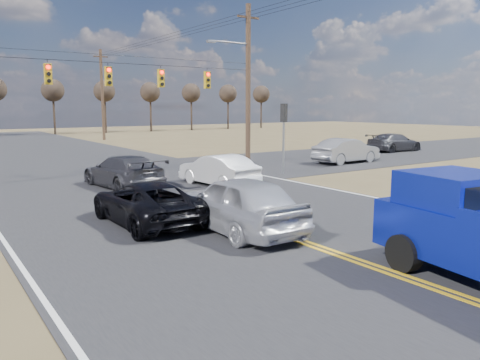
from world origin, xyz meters
TOP-DOWN VIEW (x-y plane):
  - ground at (0.00, 0.00)m, footprint 160.00×160.00m
  - road_main at (0.00, 10.00)m, footprint 14.00×120.00m
  - road_cross at (0.00, 18.00)m, footprint 120.00×12.00m
  - signal_gantry at (0.50, 17.79)m, footprint 19.60×4.83m
  - utility_poles at (0.00, 17.00)m, footprint 19.60×58.32m
  - treeline at (0.00, 26.96)m, footprint 87.00×117.80m
  - silver_suv at (-0.80, 4.88)m, footprint 2.13×5.12m
  - black_suv at (-2.67, 7.33)m, footprint 2.29×4.93m
  - white_car_queue at (3.13, 12.24)m, footprint 2.03×4.67m
  - dgrey_car_queue at (-0.80, 14.26)m, footprint 2.60×5.41m
  - cross_car_east_near at (15.01, 15.07)m, footprint 1.92×5.06m
  - cross_car_east_far at (24.39, 18.38)m, footprint 2.25×5.31m

SIDE VIEW (x-z plane):
  - ground at x=0.00m, z-range 0.00..0.00m
  - road_main at x=0.00m, z-range -0.01..0.01m
  - road_cross at x=0.00m, z-range -0.01..0.01m
  - black_suv at x=-2.67m, z-range 0.00..1.37m
  - white_car_queue at x=3.13m, z-range 0.00..1.49m
  - dgrey_car_queue at x=-0.80m, z-range 0.00..1.52m
  - cross_car_east_far at x=24.39m, z-range 0.00..1.53m
  - cross_car_east_near at x=15.01m, z-range 0.00..1.65m
  - silver_suv at x=-0.80m, z-range 0.00..1.73m
  - signal_gantry at x=0.50m, z-range 0.06..10.06m
  - utility_poles at x=0.00m, z-range 0.23..10.23m
  - treeline at x=0.00m, z-range 2.00..9.40m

